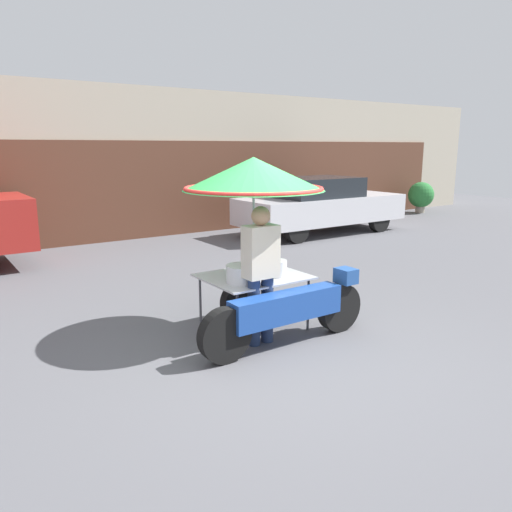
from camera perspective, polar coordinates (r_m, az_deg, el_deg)
ground_plane at (r=5.52m, az=2.93°, el=-10.94°), size 36.00×36.00×0.00m
shopfront_building at (r=12.82m, az=-20.89°, el=9.79°), size 28.00×2.06×3.57m
vendor_motorcycle_cart at (r=5.76m, az=0.24°, el=6.08°), size 2.19×1.65×2.07m
vendor_person at (r=5.49m, az=0.54°, el=-1.45°), size 0.38×0.22×1.56m
parked_car at (r=12.84m, az=7.32°, el=5.86°), size 4.45×1.69×1.43m
potted_plant at (r=17.66m, az=18.33°, el=6.61°), size 0.85×0.85×1.03m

